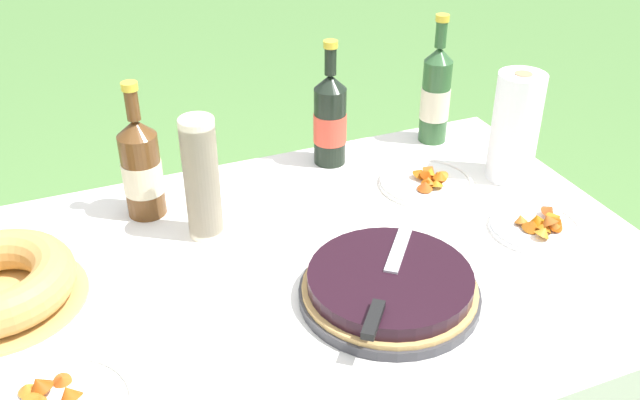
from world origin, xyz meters
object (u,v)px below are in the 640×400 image
(berry_tart, at_px, (390,287))
(snack_plate_near, at_px, (427,181))
(cup_stack, at_px, (202,179))
(juice_bottle_red, at_px, (330,119))
(cider_bottle_green, at_px, (436,95))
(paper_towel_roll, at_px, (515,127))
(snack_plate_right, at_px, (538,225))
(serving_knife, at_px, (387,281))
(cider_bottle_amber, at_px, (141,168))

(berry_tart, xyz_separation_m, snack_plate_near, (0.27, 0.34, -0.02))
(cup_stack, relative_size, juice_bottle_red, 0.86)
(cider_bottle_green, relative_size, paper_towel_roll, 1.28)
(berry_tart, height_order, snack_plate_near, berry_tart)
(snack_plate_right, bearing_deg, berry_tart, -168.47)
(cup_stack, height_order, paper_towel_roll, cup_stack)
(serving_knife, distance_m, cup_stack, 0.44)
(cider_bottle_green, bearing_deg, snack_plate_near, -122.72)
(berry_tart, xyz_separation_m, juice_bottle_red, (0.11, 0.54, 0.09))
(serving_knife, distance_m, juice_bottle_red, 0.58)
(serving_knife, distance_m, snack_plate_near, 0.47)
(berry_tart, bearing_deg, paper_towel_roll, 32.53)
(cup_stack, height_order, snack_plate_near, cup_stack)
(berry_tart, height_order, juice_bottle_red, juice_bottle_red)
(cider_bottle_green, xyz_separation_m, cider_bottle_amber, (-0.76, -0.08, -0.02))
(juice_bottle_red, height_order, paper_towel_roll, juice_bottle_red)
(cider_bottle_amber, bearing_deg, snack_plate_right, -27.41)
(cup_stack, xyz_separation_m, paper_towel_roll, (0.73, -0.03, -0.00))
(serving_knife, distance_m, cider_bottle_amber, 0.60)
(cider_bottle_green, bearing_deg, snack_plate_right, -91.43)
(snack_plate_right, bearing_deg, cup_stack, 158.45)
(snack_plate_right, relative_size, paper_towel_roll, 0.75)
(cider_bottle_amber, distance_m, paper_towel_roll, 0.85)
(cup_stack, xyz_separation_m, snack_plate_near, (0.53, -0.00, -0.12))
(serving_knife, height_order, cider_bottle_amber, cider_bottle_amber)
(serving_knife, height_order, cup_stack, cup_stack)
(cider_bottle_green, distance_m, cider_bottle_amber, 0.77)
(serving_knife, bearing_deg, berry_tart, -0.00)
(cider_bottle_green, height_order, snack_plate_near, cider_bottle_green)
(berry_tart, bearing_deg, serving_knife, -129.01)
(cider_bottle_green, relative_size, snack_plate_right, 1.71)
(snack_plate_near, distance_m, snack_plate_right, 0.28)
(snack_plate_near, bearing_deg, cup_stack, 179.97)
(berry_tart, bearing_deg, cup_stack, 127.25)
(cider_bottle_amber, xyz_separation_m, snack_plate_near, (0.63, -0.13, -0.10))
(cider_bottle_amber, bearing_deg, snack_plate_near, -11.87)
(serving_knife, relative_size, cider_bottle_green, 0.92)
(cup_stack, relative_size, snack_plate_right, 1.36)
(serving_knife, bearing_deg, snack_plate_right, -36.96)
(cup_stack, bearing_deg, paper_towel_roll, -2.66)
(cider_bottle_green, height_order, juice_bottle_red, cider_bottle_green)
(cider_bottle_green, bearing_deg, berry_tart, -126.68)
(serving_knife, distance_m, snack_plate_right, 0.43)
(juice_bottle_red, distance_m, paper_towel_roll, 0.43)
(cider_bottle_amber, relative_size, paper_towel_roll, 1.17)
(cup_stack, distance_m, cider_bottle_amber, 0.17)
(serving_knife, bearing_deg, cider_bottle_green, 2.23)
(juice_bottle_red, xyz_separation_m, snack_plate_near, (0.16, -0.20, -0.10))
(juice_bottle_red, bearing_deg, cup_stack, -151.64)
(serving_knife, bearing_deg, paper_towel_roll, -17.57)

